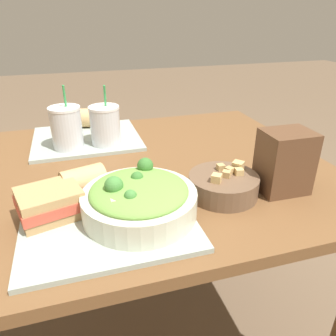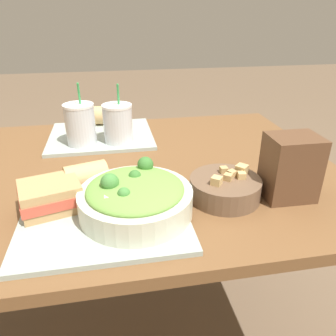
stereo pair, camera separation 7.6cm
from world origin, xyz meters
name	(u,v)px [view 1 (the left image)]	position (x,y,z in m)	size (l,w,h in m)	color
dining_table	(100,200)	(0.00, 0.00, 0.62)	(1.37, 0.90, 0.71)	brown
tray_near	(106,221)	(0.00, -0.25, 0.72)	(0.36, 0.32, 0.01)	#99A89E
tray_far	(87,139)	(-0.01, 0.27, 0.72)	(0.36, 0.32, 0.01)	#99A89E
salad_bowl	(139,199)	(0.07, -0.26, 0.77)	(0.25, 0.25, 0.10)	beige
soup_bowl	(223,184)	(0.29, -0.21, 0.74)	(0.17, 0.17, 0.08)	brown
sandwich_near	(50,203)	(-0.12, -0.21, 0.76)	(0.16, 0.14, 0.06)	tan
baguette_near	(84,181)	(-0.04, -0.13, 0.76)	(0.12, 0.10, 0.07)	tan
baguette_far	(82,118)	(-0.01, 0.39, 0.76)	(0.11, 0.09, 0.07)	tan
drink_cup_dark	(67,129)	(-0.07, 0.19, 0.79)	(0.10, 0.10, 0.20)	silver
drink_cup_red	(105,127)	(0.05, 0.19, 0.79)	(0.10, 0.10, 0.20)	silver
chip_bag	(284,162)	(0.45, -0.23, 0.79)	(0.12, 0.10, 0.16)	brown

